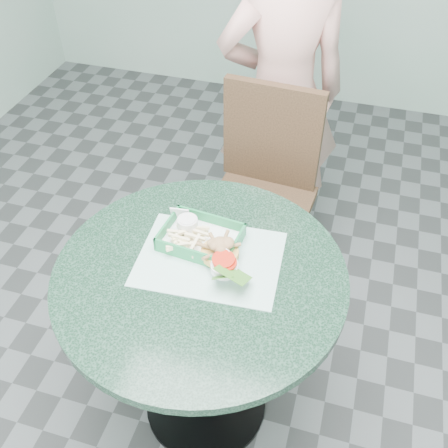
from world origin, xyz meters
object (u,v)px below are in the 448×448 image
(dining_chair, at_px, (264,181))
(diner_person, at_px, (282,93))
(sauce_ramekin, at_px, (186,228))
(cafe_table, at_px, (202,312))
(food_basket, at_px, (201,244))
(crab_sandwich, at_px, (222,251))

(dining_chair, relative_size, diner_person, 0.59)
(dining_chair, height_order, sauce_ramekin, dining_chair)
(sauce_ramekin, bearing_deg, cafe_table, -56.50)
(food_basket, bearing_deg, dining_chair, 84.89)
(food_basket, xyz_separation_m, crab_sandwich, (0.08, -0.04, 0.03))
(diner_person, height_order, sauce_ramekin, diner_person)
(diner_person, xyz_separation_m, crab_sandwich, (0.03, -0.99, 0.01))
(crab_sandwich, bearing_deg, diner_person, 91.56)
(cafe_table, relative_size, sauce_ramekin, 13.67)
(cafe_table, xyz_separation_m, dining_chair, (0.03, 0.76, -0.05))
(diner_person, height_order, food_basket, diner_person)
(dining_chair, bearing_deg, food_basket, -90.85)
(cafe_table, bearing_deg, food_basket, 106.84)
(cafe_table, xyz_separation_m, crab_sandwich, (0.05, 0.07, 0.22))
(cafe_table, height_order, crab_sandwich, crab_sandwich)
(dining_chair, distance_m, food_basket, 0.70)
(diner_person, xyz_separation_m, sauce_ramekin, (-0.10, -0.93, 0.01))
(cafe_table, bearing_deg, crab_sandwich, 57.07)
(cafe_table, relative_size, food_basket, 3.71)
(dining_chair, relative_size, food_basket, 4.01)
(cafe_table, relative_size, crab_sandwich, 7.69)
(cafe_table, bearing_deg, sauce_ramekin, 123.50)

